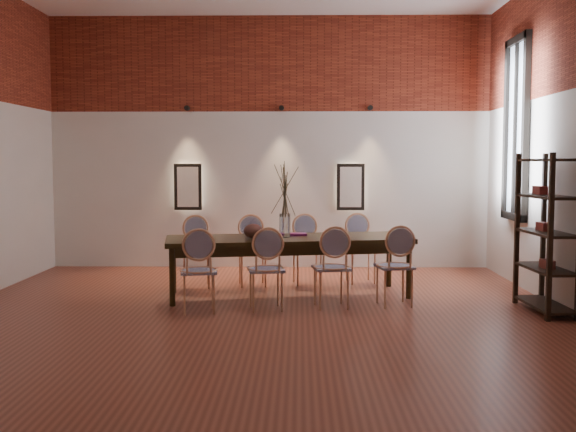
{
  "coord_description": "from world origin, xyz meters",
  "views": [
    {
      "loc": [
        0.49,
        -7.31,
        1.7
      ],
      "look_at": [
        0.35,
        0.76,
        1.05
      ],
      "focal_mm": 42.0,
      "sensor_mm": 36.0,
      "label": 1
    }
  ],
  "objects_px": {
    "dining_table": "(289,266)",
    "chair_near_a": "(199,271)",
    "chair_far_a": "(196,253)",
    "bowl": "(253,231)",
    "chair_near_d": "(395,266)",
    "vase": "(285,225)",
    "chair_far_c": "(307,250)",
    "shelving_rack": "(547,233)",
    "chair_near_b": "(266,269)",
    "chair_near_c": "(331,268)",
    "chair_far_b": "(252,252)",
    "book": "(296,234)",
    "chair_far_d": "(361,249)"
  },
  "relations": [
    {
      "from": "chair_near_a",
      "to": "chair_near_c",
      "type": "xyz_separation_m",
      "value": [
        1.51,
        0.26,
        0.0
      ]
    },
    {
      "from": "chair_near_d",
      "to": "book",
      "type": "xyz_separation_m",
      "value": [
        -1.17,
        0.76,
        0.3
      ]
    },
    {
      "from": "chair_near_d",
      "to": "vase",
      "type": "bearing_deg",
      "value": 147.18
    },
    {
      "from": "chair_far_c",
      "to": "chair_far_b",
      "type": "bearing_deg",
      "value": -0.0
    },
    {
      "from": "chair_far_a",
      "to": "chair_far_c",
      "type": "distance_m",
      "value": 1.53
    },
    {
      "from": "vase",
      "to": "book",
      "type": "relative_size",
      "value": 1.15
    },
    {
      "from": "dining_table",
      "to": "chair_near_d",
      "type": "distance_m",
      "value": 1.39
    },
    {
      "from": "vase",
      "to": "bowl",
      "type": "xyz_separation_m",
      "value": [
        -0.39,
        -0.12,
        -0.06
      ]
    },
    {
      "from": "dining_table",
      "to": "shelving_rack",
      "type": "bearing_deg",
      "value": -26.17
    },
    {
      "from": "chair_near_d",
      "to": "chair_far_d",
      "type": "relative_size",
      "value": 1.0
    },
    {
      "from": "vase",
      "to": "chair_far_d",
      "type": "bearing_deg",
      "value": 42.6
    },
    {
      "from": "chair_near_d",
      "to": "vase",
      "type": "relative_size",
      "value": 3.13
    },
    {
      "from": "chair_far_a",
      "to": "chair_far_c",
      "type": "bearing_deg",
      "value": -180.0
    },
    {
      "from": "chair_far_a",
      "to": "chair_far_b",
      "type": "bearing_deg",
      "value": -180.0
    },
    {
      "from": "vase",
      "to": "chair_near_d",
      "type": "bearing_deg",
      "value": -23.03
    },
    {
      "from": "dining_table",
      "to": "chair_near_a",
      "type": "relative_size",
      "value": 3.26
    },
    {
      "from": "chair_far_a",
      "to": "bowl",
      "type": "height_order",
      "value": "chair_far_a"
    },
    {
      "from": "dining_table",
      "to": "chair_far_a",
      "type": "xyz_separation_m",
      "value": [
        -1.26,
        0.57,
        0.09
      ]
    },
    {
      "from": "chair_far_c",
      "to": "chair_near_b",
      "type": "bearing_deg",
      "value": 63.62
    },
    {
      "from": "chair_near_a",
      "to": "chair_near_b",
      "type": "distance_m",
      "value": 0.77
    },
    {
      "from": "chair_near_d",
      "to": "bowl",
      "type": "relative_size",
      "value": 3.92
    },
    {
      "from": "chair_far_d",
      "to": "vase",
      "type": "relative_size",
      "value": 3.13
    },
    {
      "from": "dining_table",
      "to": "chair_near_c",
      "type": "relative_size",
      "value": 3.26
    },
    {
      "from": "book",
      "to": "chair_far_a",
      "type": "bearing_deg",
      "value": 164.69
    },
    {
      "from": "dining_table",
      "to": "vase",
      "type": "distance_m",
      "value": 0.53
    },
    {
      "from": "chair_far_a",
      "to": "bowl",
      "type": "relative_size",
      "value": 3.92
    },
    {
      "from": "chair_far_b",
      "to": "bowl",
      "type": "distance_m",
      "value": 0.9
    },
    {
      "from": "chair_near_a",
      "to": "chair_near_d",
      "type": "relative_size",
      "value": 1.0
    },
    {
      "from": "chair_near_b",
      "to": "bowl",
      "type": "distance_m",
      "value": 0.81
    },
    {
      "from": "chair_far_d",
      "to": "book",
      "type": "xyz_separation_m",
      "value": [
        -0.91,
        -0.76,
        0.3
      ]
    },
    {
      "from": "chair_near_b",
      "to": "chair_near_c",
      "type": "height_order",
      "value": "same"
    },
    {
      "from": "bowl",
      "to": "chair_far_a",
      "type": "bearing_deg",
      "value": 140.0
    },
    {
      "from": "dining_table",
      "to": "chair_near_c",
      "type": "distance_m",
      "value": 0.87
    },
    {
      "from": "dining_table",
      "to": "chair_near_c",
      "type": "xyz_separation_m",
      "value": [
        0.51,
        -0.7,
        0.09
      ]
    },
    {
      "from": "chair_far_a",
      "to": "vase",
      "type": "height_order",
      "value": "vase"
    },
    {
      "from": "chair_near_c",
      "to": "chair_far_d",
      "type": "xyz_separation_m",
      "value": [
        0.49,
        1.65,
        0.0
      ]
    },
    {
      "from": "chair_near_c",
      "to": "chair_far_a",
      "type": "distance_m",
      "value": 2.18
    },
    {
      "from": "chair_far_d",
      "to": "shelving_rack",
      "type": "relative_size",
      "value": 0.52
    },
    {
      "from": "dining_table",
      "to": "chair_far_d",
      "type": "relative_size",
      "value": 3.26
    },
    {
      "from": "chair_near_a",
      "to": "bowl",
      "type": "height_order",
      "value": "chair_near_a"
    },
    {
      "from": "dining_table",
      "to": "chair_far_c",
      "type": "bearing_deg",
      "value": 63.62
    },
    {
      "from": "chair_far_d",
      "to": "vase",
      "type": "distance_m",
      "value": 1.49
    },
    {
      "from": "chair_far_a",
      "to": "bowl",
      "type": "xyz_separation_m",
      "value": [
        0.83,
        -0.69,
        0.37
      ]
    },
    {
      "from": "book",
      "to": "shelving_rack",
      "type": "height_order",
      "value": "shelving_rack"
    },
    {
      "from": "chair_far_a",
      "to": "chair_near_b",
      "type": "bearing_deg",
      "value": 116.38
    },
    {
      "from": "bowl",
      "to": "chair_near_a",
      "type": "bearing_deg",
      "value": -124.12
    },
    {
      "from": "chair_far_a",
      "to": "shelving_rack",
      "type": "xyz_separation_m",
      "value": [
        4.19,
        -1.43,
        0.43
      ]
    },
    {
      "from": "bowl",
      "to": "vase",
      "type": "bearing_deg",
      "value": 16.82
    },
    {
      "from": "chair_far_d",
      "to": "chair_near_d",
      "type": "bearing_deg",
      "value": 90.0
    },
    {
      "from": "chair_far_a",
      "to": "vase",
      "type": "bearing_deg",
      "value": 144.93
    }
  ]
}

